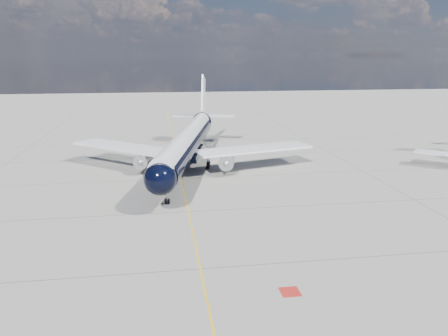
{
  "coord_description": "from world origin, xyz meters",
  "views": [
    {
      "loc": [
        -3.28,
        -40.54,
        18.58
      ],
      "look_at": [
        5.23,
        15.2,
        4.0
      ],
      "focal_mm": 35.0,
      "sensor_mm": 36.0,
      "label": 1
    }
  ],
  "objects": [
    {
      "name": "main_airliner",
      "position": [
        1.62,
        31.46,
        4.58
      ],
      "size": [
        40.99,
        50.61,
        14.77
      ],
      "rotation": [
        0.0,
        0.0,
        -0.22
      ],
      "color": "black",
      "rests_on": "ground"
    },
    {
      "name": "taxiway_centerline",
      "position": [
        0.0,
        25.0,
        0.0
      ],
      "size": [
        0.16,
        160.0,
        0.01
      ],
      "primitive_type": "cube",
      "color": "#F0B50C",
      "rests_on": "ground"
    },
    {
      "name": "red_marking",
      "position": [
        6.8,
        -10.0,
        0.0
      ],
      "size": [
        1.6,
        1.6,
        0.01
      ],
      "primitive_type": "cube",
      "color": "maroon",
      "rests_on": "ground"
    },
    {
      "name": "ground",
      "position": [
        0.0,
        30.0,
        0.0
      ],
      "size": [
        320.0,
        320.0,
        0.0
      ],
      "primitive_type": "plane",
      "color": "gray",
      "rests_on": "ground"
    }
  ]
}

